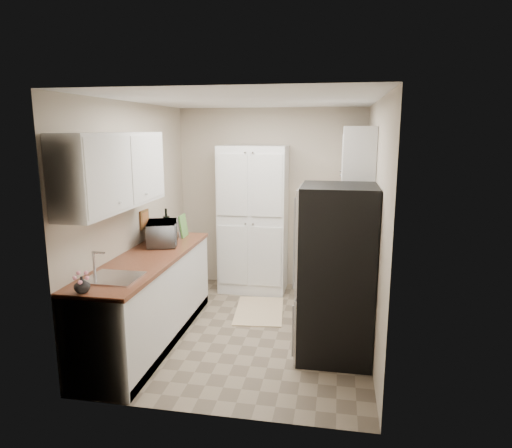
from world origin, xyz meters
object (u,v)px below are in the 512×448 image
Objects in this scene: microwave at (162,233)px; wine_bottle at (166,224)px; pantry_cabinet at (253,220)px; electric_range at (339,283)px; toaster_oven at (348,225)px; refrigerator at (337,273)px.

wine_bottle is (-0.10, 0.38, 0.03)m from microwave.
pantry_cabinet reaches higher than wine_bottle.
pantry_cabinet is 1.58m from electric_range.
microwave is 1.47× the size of toaster_oven.
microwave is at bearing -123.49° from pantry_cabinet.
electric_range is at bearing -73.91° from toaster_oven.
wine_bottle is at bearing -139.53° from toaster_oven.
toaster_oven is at bearing -8.46° from pantry_cabinet.
pantry_cabinet is at bearing -164.89° from toaster_oven.
wine_bottle is (-2.09, 0.07, 0.60)m from electric_range.
pantry_cabinet is 1.26m from wine_bottle.
toaster_oven is (2.09, 1.05, -0.04)m from microwave.
refrigerator is at bearing -22.91° from wine_bottle.
electric_range is 2.18m from wine_bottle.
refrigerator is 2.03m from microwave.
toaster_oven is (0.10, 0.74, 0.54)m from electric_range.
microwave is at bearing -171.05° from electric_range.
microwave reaches higher than toaster_oven.
refrigerator reaches higher than microwave.
electric_range is at bearing 87.52° from refrigerator.
microwave is at bearing 166.08° from refrigerator.
wine_bottle reaches higher than electric_range.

